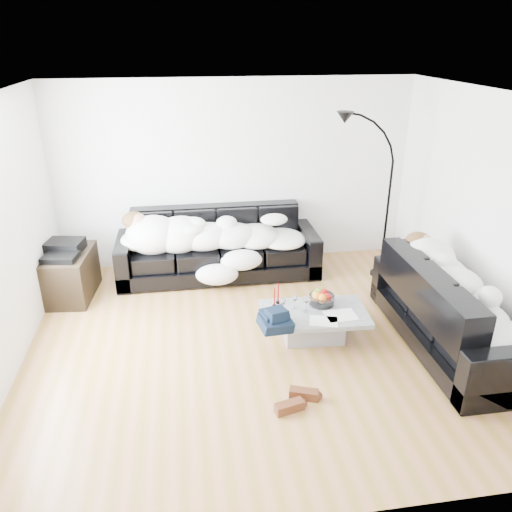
{
  "coord_description": "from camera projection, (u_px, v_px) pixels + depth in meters",
  "views": [
    {
      "loc": [
        -0.75,
        -4.59,
        3.11
      ],
      "look_at": [
        0.0,
        0.3,
        0.9
      ],
      "focal_mm": 35.0,
      "sensor_mm": 36.0,
      "label": 1
    }
  ],
  "objects": [
    {
      "name": "ground",
      "position": [
        260.0,
        341.0,
        5.52
      ],
      "size": [
        5.0,
        5.0,
        0.0
      ],
      "primitive_type": "plane",
      "color": "olive",
      "rests_on": "ground"
    },
    {
      "name": "wall_back",
      "position": [
        235.0,
        174.0,
        7.02
      ],
      "size": [
        5.0,
        0.02,
        2.6
      ],
      "primitive_type": "cube",
      "color": "silver",
      "rests_on": "ground"
    },
    {
      "name": "wall_right",
      "position": [
        491.0,
        219.0,
        5.33
      ],
      "size": [
        0.02,
        4.5,
        2.6
      ],
      "primitive_type": "cube",
      "color": "silver",
      "rests_on": "ground"
    },
    {
      "name": "ceiling",
      "position": [
        261.0,
        96.0,
        4.46
      ],
      "size": [
        5.0,
        5.0,
        0.0
      ],
      "primitive_type": "plane",
      "color": "white",
      "rests_on": "ground"
    },
    {
      "name": "sofa_back",
      "position": [
        218.0,
        244.0,
        6.89
      ],
      "size": [
        2.74,
        0.95,
        0.9
      ],
      "primitive_type": "cube",
      "color": "black",
      "rests_on": "ground"
    },
    {
      "name": "sofa_right",
      "position": [
        454.0,
        307.0,
        5.3
      ],
      "size": [
        0.96,
        2.23,
        0.9
      ],
      "primitive_type": "cube",
      "rotation": [
        0.0,
        0.0,
        1.57
      ],
      "color": "black",
      "rests_on": "ground"
    },
    {
      "name": "sleeper_back",
      "position": [
        218.0,
        232.0,
        6.76
      ],
      "size": [
        2.32,
        0.8,
        0.46
      ],
      "primitive_type": null,
      "color": "white",
      "rests_on": "sofa_back"
    },
    {
      "name": "sleeper_right",
      "position": [
        457.0,
        290.0,
        5.22
      ],
      "size": [
        0.81,
        1.91,
        0.47
      ],
      "primitive_type": null,
      "rotation": [
        0.0,
        0.0,
        1.57
      ],
      "color": "white",
      "rests_on": "sofa_right"
    },
    {
      "name": "teal_cushion",
      "position": [
        423.0,
        258.0,
        5.81
      ],
      "size": [
        0.42,
        0.38,
        0.2
      ],
      "primitive_type": "ellipsoid",
      "rotation": [
        0.0,
        0.0,
        0.24
      ],
      "color": "#0C5937",
      "rests_on": "sofa_right"
    },
    {
      "name": "coffee_table",
      "position": [
        313.0,
        325.0,
        5.51
      ],
      "size": [
        1.19,
        0.73,
        0.34
      ],
      "primitive_type": "cube",
      "rotation": [
        0.0,
        0.0,
        -0.05
      ],
      "color": "#939699",
      "rests_on": "ground"
    },
    {
      "name": "fruit_bowl",
      "position": [
        322.0,
        297.0,
        5.56
      ],
      "size": [
        0.33,
        0.33,
        0.18
      ],
      "primitive_type": "cylinder",
      "rotation": [
        0.0,
        0.0,
        -0.17
      ],
      "color": "white",
      "rests_on": "coffee_table"
    },
    {
      "name": "wine_glass_a",
      "position": [
        295.0,
        302.0,
        5.48
      ],
      "size": [
        0.08,
        0.08,
        0.16
      ],
      "primitive_type": "cylinder",
      "rotation": [
        0.0,
        0.0,
        -0.22
      ],
      "color": "white",
      "rests_on": "coffee_table"
    },
    {
      "name": "wine_glass_b",
      "position": [
        283.0,
        306.0,
        5.39
      ],
      "size": [
        0.08,
        0.08,
        0.17
      ],
      "primitive_type": "cylinder",
      "rotation": [
        0.0,
        0.0,
        -0.05
      ],
      "color": "white",
      "rests_on": "coffee_table"
    },
    {
      "name": "wine_glass_c",
      "position": [
        306.0,
        304.0,
        5.4
      ],
      "size": [
        0.1,
        0.1,
        0.19
      ],
      "primitive_type": "cylinder",
      "rotation": [
        0.0,
        0.0,
        0.28
      ],
      "color": "white",
      "rests_on": "coffee_table"
    },
    {
      "name": "candle_left",
      "position": [
        274.0,
        298.0,
        5.5
      ],
      "size": [
        0.05,
        0.05,
        0.22
      ],
      "primitive_type": "cylinder",
      "rotation": [
        0.0,
        0.0,
        -0.27
      ],
      "color": "maroon",
      "rests_on": "coffee_table"
    },
    {
      "name": "candle_right",
      "position": [
        278.0,
        293.0,
        5.56
      ],
      "size": [
        0.05,
        0.05,
        0.25
      ],
      "primitive_type": "cylinder",
      "rotation": [
        0.0,
        0.0,
        0.2
      ],
      "color": "maroon",
      "rests_on": "coffee_table"
    },
    {
      "name": "newspaper_a",
      "position": [
        341.0,
        315.0,
        5.36
      ],
      "size": [
        0.34,
        0.27,
        0.01
      ],
      "primitive_type": "cube",
      "rotation": [
        0.0,
        0.0,
        0.06
      ],
      "color": "silver",
      "rests_on": "coffee_table"
    },
    {
      "name": "newspaper_b",
      "position": [
        324.0,
        321.0,
        5.25
      ],
      "size": [
        0.34,
        0.28,
        0.01
      ],
      "primitive_type": "cube",
      "rotation": [
        0.0,
        0.0,
        -0.28
      ],
      "color": "silver",
      "rests_on": "coffee_table"
    },
    {
      "name": "navy_jacket",
      "position": [
        273.0,
        313.0,
        5.1
      ],
      "size": [
        0.41,
        0.37,
        0.17
      ],
      "primitive_type": null,
      "rotation": [
        0.0,
        0.0,
        0.26
      ],
      "color": "black",
      "rests_on": "coffee_table"
    },
    {
      "name": "shoes",
      "position": [
        296.0,
        400.0,
        4.55
      ],
      "size": [
        0.47,
        0.35,
        0.1
      ],
      "primitive_type": null,
      "rotation": [
        0.0,
        0.0,
        0.05
      ],
      "color": "#472311",
      "rests_on": "ground"
    },
    {
      "name": "av_cabinet",
      "position": [
        68.0,
        275.0,
        6.36
      ],
      "size": [
        0.68,
        0.93,
        0.6
      ],
      "primitive_type": "cube",
      "rotation": [
        0.0,
        0.0,
        -0.1
      ],
      "color": "black",
      "rests_on": "ground"
    },
    {
      "name": "stereo",
      "position": [
        63.0,
        249.0,
        6.21
      ],
      "size": [
        0.49,
        0.41,
        0.13
      ],
      "primitive_type": "cube",
      "rotation": [
        0.0,
        0.0,
        -0.18
      ],
      "color": "black",
      "rests_on": "av_cabinet"
    },
    {
      "name": "floor_lamp",
      "position": [
        388.0,
        207.0,
        6.65
      ],
      "size": [
        0.76,
        0.42,
        1.98
      ],
      "primitive_type": null,
      "rotation": [
        0.0,
        0.0,
        -0.19
      ],
      "color": "black",
      "rests_on": "ground"
    }
  ]
}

